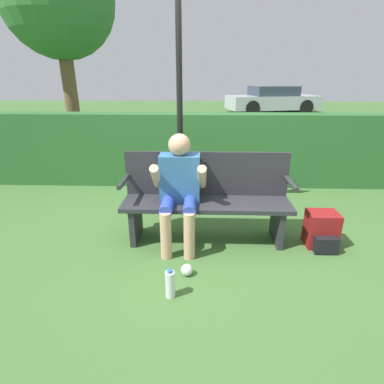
% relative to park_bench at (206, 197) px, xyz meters
% --- Properties ---
extents(ground_plane, '(40.00, 40.00, 0.00)m').
position_rel_park_bench_xyz_m(ground_plane, '(0.00, -0.07, -0.48)').
color(ground_plane, '#426B33').
extents(hedge_back, '(12.00, 0.40, 1.16)m').
position_rel_park_bench_xyz_m(hedge_back, '(0.00, 1.81, 0.10)').
color(hedge_back, '#2D662D').
rests_on(hedge_back, ground).
extents(park_bench, '(1.78, 0.46, 0.95)m').
position_rel_park_bench_xyz_m(park_bench, '(0.00, 0.00, 0.00)').
color(park_bench, '#2D2D33').
rests_on(park_bench, ground).
extents(person_seated, '(0.55, 0.58, 1.17)m').
position_rel_park_bench_xyz_m(person_seated, '(-0.28, -0.12, 0.18)').
color(person_seated, '#336699').
rests_on(person_seated, ground).
extents(backpack, '(0.31, 0.34, 0.38)m').
position_rel_park_bench_xyz_m(backpack, '(1.22, -0.16, -0.30)').
color(backpack, maroon).
rests_on(backpack, ground).
extents(water_bottle, '(0.08, 0.08, 0.26)m').
position_rel_park_bench_xyz_m(water_bottle, '(-0.30, -1.01, -0.36)').
color(water_bottle, white).
rests_on(water_bottle, ground).
extents(signpost, '(0.45, 0.09, 2.88)m').
position_rel_park_bench_xyz_m(signpost, '(-0.32, 0.59, 1.18)').
color(signpost, black).
rests_on(signpost, ground).
extents(parked_car, '(4.59, 2.66, 1.26)m').
position_rel_park_bench_xyz_m(parked_car, '(3.36, 12.37, 0.14)').
color(parked_car, '#B7BCC6').
rests_on(parked_car, ground).
extents(tree, '(2.09, 2.09, 4.08)m').
position_rel_park_bench_xyz_m(tree, '(-2.78, 3.40, 2.52)').
color(tree, brown).
rests_on(tree, ground).
extents(litter_crumple, '(0.11, 0.11, 0.11)m').
position_rel_park_bench_xyz_m(litter_crumple, '(-0.18, -0.72, -0.43)').
color(litter_crumple, silver).
rests_on(litter_crumple, ground).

